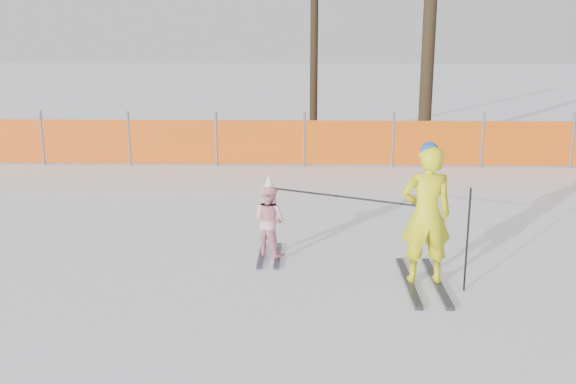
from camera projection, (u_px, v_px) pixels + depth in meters
The scene contains 6 objects.
ground at pixel (287, 281), 7.84m from camera, with size 120.00×120.00×0.00m, color white.
adult at pixel (426, 215), 7.56m from camera, with size 0.62×1.58×1.74m.
child at pixel (269, 220), 8.58m from camera, with size 0.59×1.01×1.15m.
ski_poles at pixel (391, 213), 7.76m from camera, with size 2.26×1.08×1.24m.
safety_fence at pixel (233, 142), 14.56m from camera, with size 16.85×0.06×1.25m.
tree_trunks at pixel (459, 40), 17.01m from camera, with size 7.68×0.88×5.73m.
Camera 1 is at (0.23, -7.34, 2.94)m, focal length 40.00 mm.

